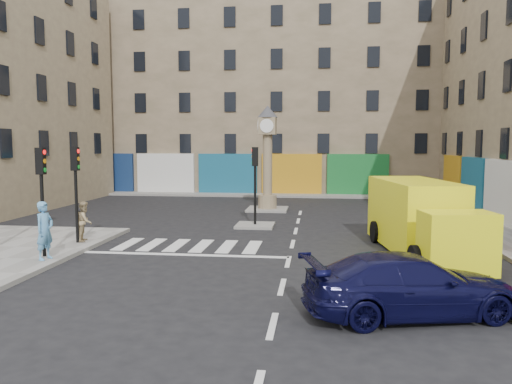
% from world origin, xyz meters
% --- Properties ---
extents(ground, '(120.00, 120.00, 0.00)m').
position_xyz_m(ground, '(0.00, 0.00, 0.00)').
color(ground, black).
rests_on(ground, ground).
extents(sidewalk_right, '(2.60, 30.00, 0.15)m').
position_xyz_m(sidewalk_right, '(8.70, 10.00, 0.07)').
color(sidewalk_right, gray).
rests_on(sidewalk_right, ground).
extents(sidewalk_far, '(32.00, 2.40, 0.15)m').
position_xyz_m(sidewalk_far, '(-4.00, 22.20, 0.07)').
color(sidewalk_far, gray).
rests_on(sidewalk_far, ground).
extents(island_near, '(1.80, 1.80, 0.12)m').
position_xyz_m(island_near, '(-2.00, 8.00, 0.06)').
color(island_near, gray).
rests_on(island_near, ground).
extents(island_far, '(2.40, 2.40, 0.12)m').
position_xyz_m(island_far, '(-2.00, 14.00, 0.06)').
color(island_far, gray).
rests_on(island_far, ground).
extents(building_far, '(32.00, 10.00, 17.00)m').
position_xyz_m(building_far, '(-4.00, 28.00, 8.50)').
color(building_far, gray).
rests_on(building_far, ground).
extents(traffic_light_left_near, '(0.28, 0.22, 3.70)m').
position_xyz_m(traffic_light_left_near, '(-8.30, 0.20, 2.62)').
color(traffic_light_left_near, black).
rests_on(traffic_light_left_near, sidewalk_left).
extents(traffic_light_left_far, '(0.28, 0.22, 3.70)m').
position_xyz_m(traffic_light_left_far, '(-8.30, 2.60, 2.62)').
color(traffic_light_left_far, black).
rests_on(traffic_light_left_far, sidewalk_left).
extents(traffic_light_island, '(0.28, 0.22, 3.70)m').
position_xyz_m(traffic_light_island, '(-2.00, 8.00, 2.59)').
color(traffic_light_island, black).
rests_on(traffic_light_island, island_near).
extents(clock_pillar, '(1.20, 1.20, 6.10)m').
position_xyz_m(clock_pillar, '(-2.00, 14.00, 3.55)').
color(clock_pillar, '#998764').
rests_on(clock_pillar, island_far).
extents(navy_sedan, '(5.34, 3.23, 1.45)m').
position_xyz_m(navy_sedan, '(3.11, -3.95, 0.72)').
color(navy_sedan, black).
rests_on(navy_sedan, ground).
extents(yellow_van, '(3.22, 7.41, 2.61)m').
position_xyz_m(yellow_van, '(4.67, 2.91, 1.30)').
color(yellow_van, '#FFFA15').
rests_on(yellow_van, ground).
extents(pedestrian_blue, '(0.60, 0.79, 1.94)m').
position_xyz_m(pedestrian_blue, '(-8.00, -0.24, 1.12)').
color(pedestrian_blue, '#5694C4').
rests_on(pedestrian_blue, sidewalk_left).
extents(pedestrian_tan, '(0.77, 0.89, 1.58)m').
position_xyz_m(pedestrian_tan, '(-8.15, 2.91, 0.94)').
color(pedestrian_tan, tan).
rests_on(pedestrian_tan, sidewalk_left).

